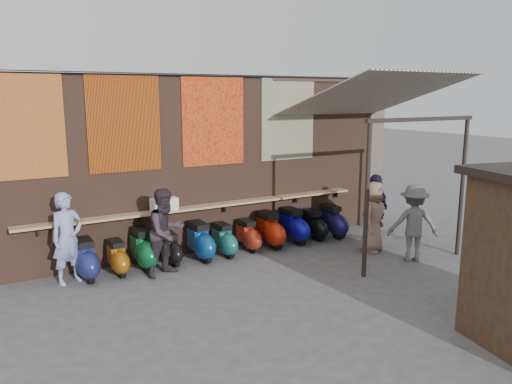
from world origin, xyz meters
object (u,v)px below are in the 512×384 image
at_px(scooter_stool_10, 332,221).
at_px(scooter_stool_9, 314,225).
at_px(scooter_stool_2, 143,249).
at_px(shopper_tan, 373,217).
at_px(scooter_stool_5, 224,240).
at_px(scooter_stool_6, 248,236).
at_px(diner_right, 166,232).
at_px(shopper_navy, 375,211).
at_px(scooter_stool_1, 118,258).
at_px(shelf_box, 164,204).
at_px(scooter_stool_8, 293,226).
at_px(scooter_stool_3, 171,249).
at_px(shopper_grey, 413,223).
at_px(scooter_stool_0, 86,260).
at_px(diner_left, 68,238).
at_px(scooter_stool_7, 269,230).
at_px(scooter_stool_4, 200,242).

bearing_deg(scooter_stool_10, scooter_stool_9, 173.59).
xyz_separation_m(scooter_stool_2, shopper_tan, (4.94, -1.48, 0.40)).
relative_size(scooter_stool_5, scooter_stool_6, 1.02).
height_order(diner_right, shopper_navy, diner_right).
xyz_separation_m(scooter_stool_1, shopper_tan, (5.49, -1.42, 0.47)).
bearing_deg(shelf_box, scooter_stool_6, -8.21).
xyz_separation_m(scooter_stool_6, shopper_navy, (2.71, -1.28, 0.52)).
relative_size(scooter_stool_8, scooter_stool_10, 1.04).
relative_size(scooter_stool_3, shopper_grey, 0.42).
bearing_deg(shelf_box, scooter_stool_5, -15.38).
relative_size(scooter_stool_2, scooter_stool_6, 1.18).
relative_size(scooter_stool_0, diner_left, 0.47).
relative_size(scooter_stool_1, diner_right, 0.41).
relative_size(scooter_stool_6, scooter_stool_8, 0.85).
height_order(scooter_stool_3, diner_right, diner_right).
xyz_separation_m(scooter_stool_7, shopper_navy, (2.14, -1.27, 0.46)).
relative_size(scooter_stool_2, diner_left, 0.50).
relative_size(diner_left, diner_right, 1.00).
bearing_deg(scooter_stool_9, scooter_stool_1, -179.45).
bearing_deg(scooter_stool_4, shopper_navy, -17.29).
distance_m(scooter_stool_9, shopper_grey, 2.60).
relative_size(scooter_stool_2, scooter_stool_3, 1.25).
xyz_separation_m(shopper_navy, shopper_grey, (0.04, -1.12, -0.04)).
distance_m(scooter_stool_1, shopper_grey, 6.26).
distance_m(scooter_stool_0, shopper_tan, 6.28).
bearing_deg(diner_right, scooter_stool_3, 43.15).
bearing_deg(shopper_grey, scooter_stool_3, 5.46).
xyz_separation_m(shelf_box, scooter_stool_5, (1.25, -0.34, -0.89)).
bearing_deg(scooter_stool_8, scooter_stool_2, -179.85).
distance_m(scooter_stool_0, scooter_stool_4, 2.40).
height_order(scooter_stool_7, scooter_stool_9, scooter_stool_7).
distance_m(scooter_stool_6, diner_right, 2.31).
distance_m(scooter_stool_2, shopper_grey, 5.78).
bearing_deg(scooter_stool_7, scooter_stool_1, -179.30).
height_order(scooter_stool_8, scooter_stool_9, scooter_stool_8).
bearing_deg(scooter_stool_10, scooter_stool_3, 179.05).
relative_size(scooter_stool_8, shopper_grey, 0.52).
bearing_deg(scooter_stool_1, shelf_box, 16.25).
bearing_deg(scooter_stool_8, scooter_stool_4, -178.37).
distance_m(scooter_stool_6, diner_left, 3.98).
relative_size(scooter_stool_1, scooter_stool_6, 0.97).
distance_m(scooter_stool_3, shopper_navy, 4.80).
distance_m(scooter_stool_0, scooter_stool_5, 2.98).
bearing_deg(scooter_stool_6, scooter_stool_3, 179.93).
distance_m(scooter_stool_5, shopper_navy, 3.62).
bearing_deg(scooter_stool_0, diner_right, -20.53).
bearing_deg(scooter_stool_8, diner_left, -179.57).
bearing_deg(scooter_stool_0, scooter_stool_6, 0.34).
xyz_separation_m(scooter_stool_4, diner_left, (-2.72, 0.03, 0.47)).
bearing_deg(scooter_stool_6, shopper_navy, -25.35).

